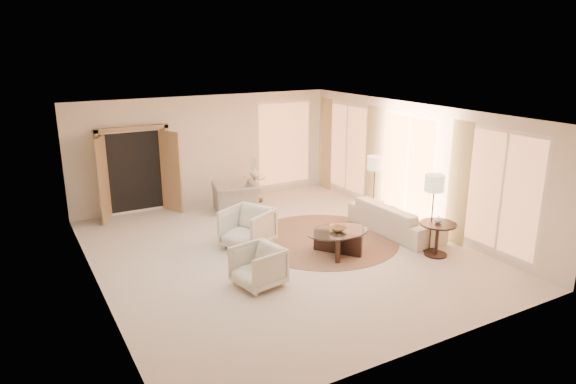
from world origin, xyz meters
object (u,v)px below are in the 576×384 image
accent_chair (236,193)px  floor_lamp_far (434,187)px  end_table (437,233)px  end_vase (438,220)px  floor_lamp_near (375,166)px  side_vase (254,172)px  coffee_table (338,239)px  armchair_right (258,265)px  bowl (338,229)px  sofa (395,218)px  armchair_left (247,226)px  side_table (255,186)px

accent_chair → floor_lamp_far: floor_lamp_far is taller
end_table → end_vase: size_ratio=4.70×
floor_lamp_near → side_vase: floor_lamp_near is taller
end_vase → side_vase: bearing=106.8°
end_table → side_vase: side_vase is taller
floor_lamp_near → coffee_table: bearing=-145.7°
floor_lamp_near → side_vase: (-1.83, 2.71, -0.51)m
armchair_right → end_vase: size_ratio=5.17×
bowl → side_vase: size_ratio=1.14×
end_vase → side_vase: (-1.54, 5.08, 0.05)m
accent_chair → side_vase: size_ratio=4.01×
sofa → floor_lamp_near: floor_lamp_near is taller
end_vase → armchair_right: bearing=171.5°
bowl → armchair_left: bearing=139.9°
armchair_left → floor_lamp_far: bearing=28.9°
sofa → bowl: (-1.81, -0.37, 0.19)m
armchair_left → armchair_right: 1.78m
floor_lamp_far → bowl: size_ratio=5.23×
accent_chair → armchair_right: bearing=83.7°
accent_chair → floor_lamp_near: floor_lamp_near is taller
side_table → side_vase: side_vase is taller
end_vase → side_vase: side_vase is taller
armchair_left → armchair_right: size_ratio=1.17×
armchair_left → floor_lamp_far: floor_lamp_far is taller
armchair_left → armchair_right: armchair_left is taller
floor_lamp_near → end_vase: (-0.30, -2.37, -0.56)m
side_vase → bowl: bearing=-91.8°
coffee_table → bowl: 0.22m
coffee_table → side_table: size_ratio=2.02×
armchair_left → bowl: size_ratio=3.01×
accent_chair → end_vase: bearing=129.4°
coffee_table → bowl: bearing=0.0°
end_table → end_vase: end_vase is taller
armchair_right → armchair_left: bearing=150.4°
armchair_left → bowl: (1.42, -1.20, 0.06)m
armchair_right → floor_lamp_far: (3.72, -0.32, 0.97)m
coffee_table → end_vase: 2.01m
accent_chair → floor_lamp_near: 3.50m
armchair_right → accent_chair: bearing=150.9°
accent_chair → end_table: bearing=129.4°
armchair_left → accent_chair: bearing=133.1°
bowl → accent_chair: bearing=100.4°
sofa → accent_chair: bearing=36.4°
floor_lamp_near → armchair_left: bearing=-177.6°
coffee_table → side_vase: side_vase is taller
accent_chair → end_table: (2.31, -4.55, -0.01)m
end_vase → end_table: bearing=0.0°
bowl → floor_lamp_near: bearing=34.3°
side_table → end_vase: end_vase is taller
end_table → side_vase: bearing=106.8°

